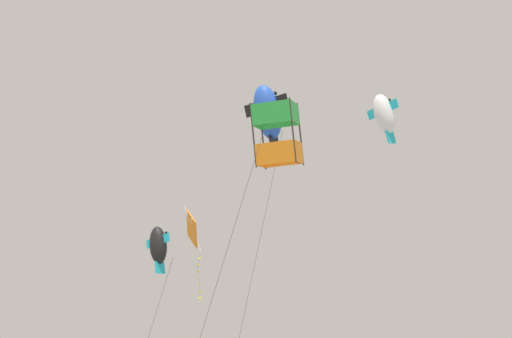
{
  "coord_description": "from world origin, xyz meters",
  "views": [
    {
      "loc": [
        -15.66,
        18.37,
        16.85
      ],
      "look_at": [
        -3.23,
        -1.29,
        28.02
      ],
      "focal_mm": 51.83,
      "sensor_mm": 36.0,
      "label": 1
    }
  ],
  "objects_px": {
    "kite_diamond_near_left": "(192,230)",
    "kite_fish_low_drifter": "(384,114)",
    "kite_box_mid_left": "(277,135)",
    "kite_fish_upper_right": "(158,246)",
    "kite_fish_highest": "(268,112)"
  },
  "relations": [
    {
      "from": "kite_fish_upper_right",
      "to": "kite_diamond_near_left",
      "type": "height_order",
      "value": "kite_diamond_near_left"
    },
    {
      "from": "kite_box_mid_left",
      "to": "kite_diamond_near_left",
      "type": "xyz_separation_m",
      "value": [
        9.02,
        -7.86,
        1.46
      ]
    },
    {
      "from": "kite_fish_highest",
      "to": "kite_fish_upper_right",
      "type": "xyz_separation_m",
      "value": [
        2.98,
        1.66,
        -4.63
      ]
    },
    {
      "from": "kite_fish_highest",
      "to": "kite_diamond_near_left",
      "type": "xyz_separation_m",
      "value": [
        7.52,
        -5.9,
        -0.72
      ]
    },
    {
      "from": "kite_fish_upper_right",
      "to": "kite_fish_low_drifter",
      "type": "bearing_deg",
      "value": 60.3
    },
    {
      "from": "kite_diamond_near_left",
      "to": "kite_fish_low_drifter",
      "type": "relative_size",
      "value": 2.0
    },
    {
      "from": "kite_box_mid_left",
      "to": "kite_fish_highest",
      "type": "distance_m",
      "value": 3.3
    },
    {
      "from": "kite_fish_upper_right",
      "to": "kite_diamond_near_left",
      "type": "distance_m",
      "value": 9.63
    },
    {
      "from": "kite_box_mid_left",
      "to": "kite_fish_highest",
      "type": "xyz_separation_m",
      "value": [
        1.51,
        -1.97,
        2.18
      ]
    },
    {
      "from": "kite_fish_highest",
      "to": "kite_fish_low_drifter",
      "type": "xyz_separation_m",
      "value": [
        -2.22,
        -4.82,
        1.59
      ]
    },
    {
      "from": "kite_box_mid_left",
      "to": "kite_fish_highest",
      "type": "bearing_deg",
      "value": 110.5
    },
    {
      "from": "kite_box_mid_left",
      "to": "kite_fish_low_drifter",
      "type": "bearing_deg",
      "value": 66.99
    },
    {
      "from": "kite_diamond_near_left",
      "to": "kite_fish_low_drifter",
      "type": "height_order",
      "value": "kite_fish_low_drifter"
    },
    {
      "from": "kite_diamond_near_left",
      "to": "kite_fish_low_drifter",
      "type": "distance_m",
      "value": 10.07
    },
    {
      "from": "kite_fish_upper_right",
      "to": "kite_box_mid_left",
      "type": "bearing_deg",
      "value": 5.18
    }
  ]
}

